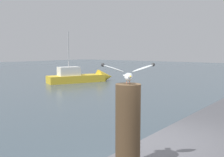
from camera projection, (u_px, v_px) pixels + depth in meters
name	position (u px, v px, depth m)	size (l,w,h in m)	color
mooring_post	(128.00, 128.00, 3.17)	(0.31, 0.31, 1.09)	#4C3823
seagull	(128.00, 73.00, 3.09)	(0.52, 0.54, 0.25)	#C67560
boat_yellow	(84.00, 77.00, 23.31)	(6.26, 3.72, 4.79)	yellow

